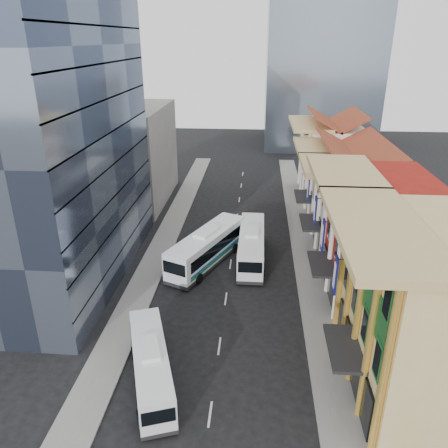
# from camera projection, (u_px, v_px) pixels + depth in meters

# --- Properties ---
(ground) EXTENTS (200.00, 200.00, 0.00)m
(ground) POSITION_uv_depth(u_px,v_px,m) (208.00, 426.00, 28.08)
(ground) COLOR black
(ground) RESTS_ON ground
(sidewalk_right) EXTENTS (3.00, 90.00, 0.15)m
(sidewalk_right) POSITION_uv_depth(u_px,v_px,m) (308.00, 266.00, 47.61)
(sidewalk_right) COLOR slate
(sidewalk_right) RESTS_ON ground
(sidewalk_left) EXTENTS (3.00, 90.00, 0.15)m
(sidewalk_left) POSITION_uv_depth(u_px,v_px,m) (155.00, 261.00, 48.83)
(sidewalk_left) COLOR slate
(sidewalk_left) RESTS_ON ground
(shophouse_tan) EXTENTS (8.00, 14.00, 12.00)m
(shophouse_tan) POSITION_uv_depth(u_px,v_px,m) (422.00, 313.00, 29.30)
(shophouse_tan) COLOR #D1BA79
(shophouse_tan) RESTS_ON ground
(shophouse_red) EXTENTS (8.00, 10.00, 12.00)m
(shophouse_red) POSITION_uv_depth(u_px,v_px,m) (378.00, 238.00, 40.30)
(shophouse_red) COLOR maroon
(shophouse_red) RESTS_ON ground
(shophouse_cream_near) EXTENTS (8.00, 9.00, 10.00)m
(shophouse_cream_near) POSITION_uv_depth(u_px,v_px,m) (357.00, 211.00, 49.40)
(shophouse_cream_near) COLOR silver
(shophouse_cream_near) RESTS_ON ground
(shophouse_cream_mid) EXTENTS (8.00, 9.00, 10.00)m
(shophouse_cream_mid) POSITION_uv_depth(u_px,v_px,m) (343.00, 186.00, 57.65)
(shophouse_cream_mid) COLOR silver
(shophouse_cream_mid) RESTS_ON ground
(shophouse_cream_far) EXTENTS (8.00, 12.00, 11.00)m
(shophouse_cream_far) POSITION_uv_depth(u_px,v_px,m) (332.00, 162.00, 67.08)
(shophouse_cream_far) COLOR silver
(shophouse_cream_far) RESTS_ON ground
(office_tower) EXTENTS (12.00, 26.00, 30.00)m
(office_tower) POSITION_uv_depth(u_px,v_px,m) (48.00, 131.00, 40.84)
(office_tower) COLOR #3B465D
(office_tower) RESTS_ON ground
(office_block_far) EXTENTS (10.00, 18.00, 14.00)m
(office_block_far) POSITION_uv_depth(u_px,v_px,m) (132.00, 155.00, 64.99)
(office_block_far) COLOR gray
(office_block_far) RESTS_ON ground
(bus_left_near) EXTENTS (5.56, 10.50, 3.29)m
(bus_left_near) POSITION_uv_depth(u_px,v_px,m) (151.00, 364.00, 31.01)
(bus_left_near) COLOR silver
(bus_left_near) RESTS_ON ground
(bus_left_far) EXTENTS (7.85, 12.82, 4.07)m
(bus_left_far) POSITION_uv_depth(u_px,v_px,m) (207.00, 247.00, 47.60)
(bus_left_far) COLOR white
(bus_left_far) RESTS_ON ground
(bus_right) EXTENTS (2.81, 11.80, 3.78)m
(bus_right) POSITION_uv_depth(u_px,v_px,m) (251.00, 245.00, 48.42)
(bus_right) COLOR white
(bus_right) RESTS_ON ground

